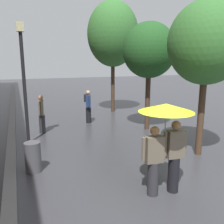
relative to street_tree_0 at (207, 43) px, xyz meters
The scene contains 10 objects.
ground_plane 4.77m from the street_tree_0, 143.83° to the right, with size 80.00×80.00×0.00m, color #38383D.
kerb_strip 10.56m from the street_tree_0, 125.39° to the left, with size 0.30×36.00×0.12m, color slate.
street_tree_0 is the anchor object (origin of this frame).
street_tree_1 3.30m from the street_tree_0, 90.87° to the left, with size 2.28×2.28×4.67m.
street_tree_2 7.46m from the street_tree_0, 90.47° to the left, with size 2.94×2.94×6.39m.
couple_under_umbrella 3.58m from the street_tree_0, 146.95° to the right, with size 1.22×1.22×2.12m.
street_lamp_post 6.18m from the street_tree_0, 148.09° to the left, with size 0.24×0.24×4.33m.
litter_bin 6.07m from the street_tree_0, behind, with size 0.44×0.44×0.85m, color #4C4C51.
pedestrian_walking_midground 6.36m from the street_tree_0, 112.60° to the left, with size 0.41×0.56×1.63m.
pedestrian_walking_far 6.89m from the street_tree_0, 135.71° to the left, with size 0.26×0.59×1.63m.
Camera 1 is at (-2.87, -4.00, 3.03)m, focal length 38.34 mm.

